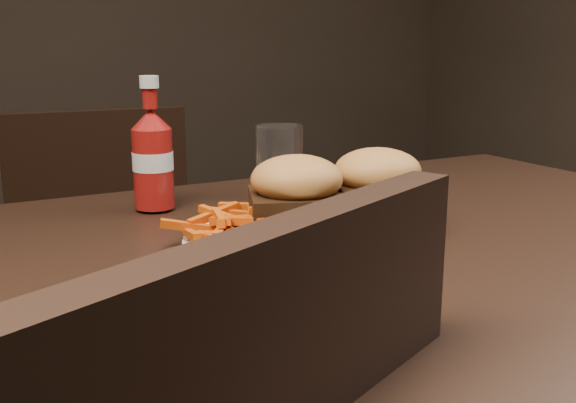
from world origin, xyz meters
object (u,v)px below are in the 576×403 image
chair_far (94,277)px  plate (292,240)px  dining_table (350,257)px  tumbler (279,162)px  ketchup_bottle (153,169)px

chair_far → plate: plate is taller
plate → dining_table: bearing=-19.3°
tumbler → chair_far: bearing=103.0°
dining_table → plate: 0.08m
chair_far → tumbler: bearing=106.2°
plate → ketchup_bottle: 0.26m
chair_far → tumbler: size_ratio=3.48×
ketchup_bottle → plate: bearing=-68.2°
dining_table → chair_far: 0.98m
dining_table → plate: bearing=160.7°
dining_table → chair_far: (-0.13, 0.92, -0.30)m
chair_far → tumbler: tumbler is taller
dining_table → ketchup_bottle: (-0.16, 0.26, 0.08)m
chair_far → tumbler: 0.79m
plate → tumbler: 0.25m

